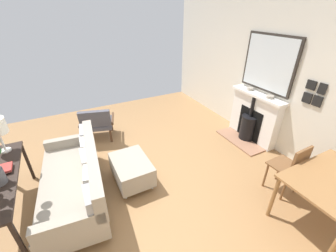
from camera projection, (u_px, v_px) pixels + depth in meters
ground_plane at (127, 175)px, 3.71m from camera, size 5.87×6.16×0.01m
wall_left at (266, 71)px, 4.17m from camera, size 0.12×6.16×2.86m
fireplace at (252, 120)px, 4.51m from camera, size 0.62×1.19×1.02m
mirror_over_mantel at (269, 64)px, 3.99m from camera, size 0.04×1.11×1.03m
mantel_bowl_near at (250, 89)px, 4.40m from camera, size 0.13×0.13×0.06m
mantel_bowl_far at (270, 97)px, 4.02m from camera, size 0.14×0.14×0.05m
sofa at (77, 179)px, 3.12m from camera, size 0.98×1.93×0.80m
ottoman at (132, 169)px, 3.45m from camera, size 0.55×0.77×0.41m
armchair_accent at (97, 122)px, 4.48m from camera, size 0.80×0.74×0.76m
console_table at (3, 182)px, 2.65m from camera, size 0.38×1.60×0.73m
book_stack at (0, 170)px, 2.67m from camera, size 0.27×0.20×0.05m
dining_table at (336, 186)px, 2.61m from camera, size 1.19×0.85×0.72m
dining_chair_near_fireplace at (292, 166)px, 3.11m from camera, size 0.41×0.41×0.87m
photo_gallery_row at (314, 94)px, 3.40m from camera, size 0.02×0.31×0.38m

